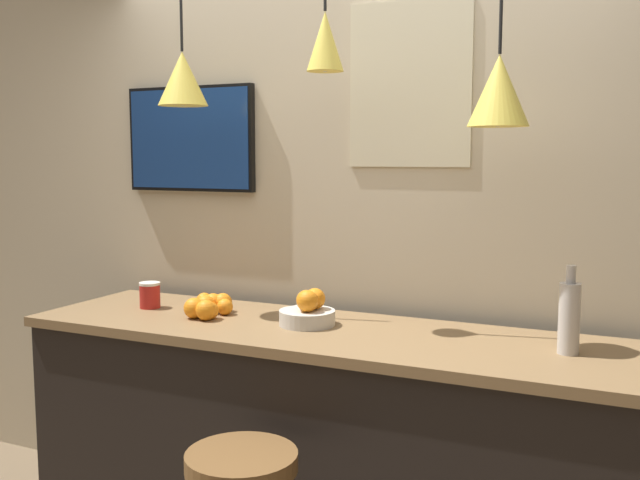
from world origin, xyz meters
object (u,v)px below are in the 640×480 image
Objects in this scene: fruit_bowl at (309,310)px; mounted_tv at (190,139)px; spread_jar at (150,295)px; juice_bottle at (569,316)px.

mounted_tv is (-0.81, 0.36, 0.69)m from fruit_bowl.
mounted_tv is at bearing 93.77° from spread_jar.
fruit_bowl reaches higher than spread_jar.
fruit_bowl is 0.32× the size of mounted_tv.
fruit_bowl is 0.99m from juice_bottle.
spread_jar is at bearing 180.00° from juice_bottle.
juice_bottle is 0.44× the size of mounted_tv.
juice_bottle is (0.99, -0.00, 0.07)m from fruit_bowl.
mounted_tv reaches higher than fruit_bowl.
spread_jar is (-1.77, 0.00, -0.07)m from juice_bottle.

